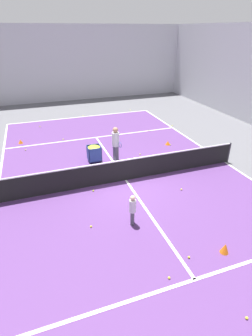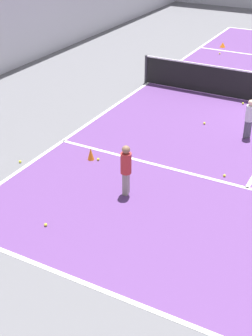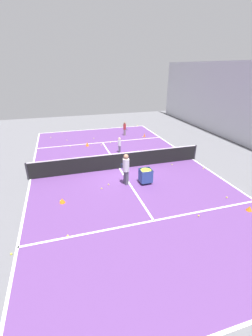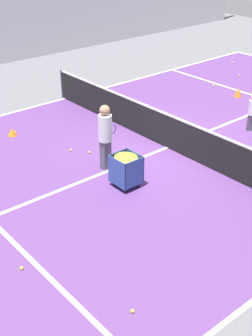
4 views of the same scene
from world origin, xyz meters
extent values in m
plane|color=#5B5B60|center=(0.00, 0.00, 0.00)|extent=(35.39, 35.39, 0.00)
cube|color=#563370|center=(0.00, 0.00, 0.00)|extent=(10.70, 20.26, 0.00)
cube|color=white|center=(5.35, 0.00, 0.01)|extent=(0.10, 20.26, 0.00)
cube|color=white|center=(0.00, 0.00, 0.01)|extent=(0.10, 11.14, 0.00)
cylinder|color=#2D2D33|center=(5.45, 0.00, 0.52)|extent=(0.10, 0.10, 1.05)
cube|color=black|center=(0.00, 0.00, 0.51)|extent=(10.80, 0.03, 0.98)
cube|color=white|center=(0.00, 0.00, 1.02)|extent=(10.80, 0.04, 0.05)
cube|color=#4C4C56|center=(0.19, 2.10, 0.40)|extent=(0.23, 0.31, 0.80)
cylinder|color=silver|center=(0.19, 2.10, 1.15)|extent=(0.42, 0.42, 0.71)
sphere|color=#A87A5B|center=(0.19, 2.10, 1.64)|extent=(0.27, 0.27, 0.27)
torus|color=#2D478C|center=(0.32, 1.76, 0.98)|extent=(0.08, 0.28, 0.28)
cube|color=#4C4C56|center=(-0.78, -2.85, 0.26)|extent=(0.19, 0.22, 0.53)
cylinder|color=silver|center=(-0.78, -2.85, 0.76)|extent=(0.32, 0.32, 0.47)
cube|color=#2D478C|center=(-0.88, 2.31, 0.13)|extent=(0.65, 0.61, 0.02)
cube|color=#2D478C|center=(-0.88, 2.01, 0.48)|extent=(0.65, 0.02, 0.72)
cube|color=#2D478C|center=(-0.88, 2.60, 0.48)|extent=(0.65, 0.02, 0.72)
cube|color=#2D478C|center=(-1.19, 2.31, 0.48)|extent=(0.02, 0.61, 0.72)
cube|color=#2D478C|center=(-0.57, 2.31, 0.48)|extent=(0.02, 0.61, 0.72)
ellipsoid|color=yellow|center=(-0.88, 2.31, 0.78)|extent=(0.61, 0.57, 0.16)
cylinder|color=black|center=(-1.11, 2.09, 0.06)|extent=(0.05, 0.05, 0.13)
cylinder|color=black|center=(-0.65, 2.09, 0.06)|extent=(0.05, 0.05, 0.13)
cylinder|color=black|center=(-1.11, 2.52, 0.06)|extent=(0.05, 0.05, 0.13)
cylinder|color=black|center=(-0.65, 2.52, 0.06)|extent=(0.05, 0.05, 0.13)
cone|color=orange|center=(3.67, 3.03, 0.12)|extent=(0.28, 0.28, 0.24)
cone|color=orange|center=(1.37, -5.02, 0.17)|extent=(0.26, 0.26, 0.34)
sphere|color=yellow|center=(1.15, 1.95, 0.04)|extent=(0.07, 0.07, 0.07)
sphere|color=yellow|center=(2.74, -5.25, 0.04)|extent=(0.07, 0.07, 0.07)
sphere|color=yellow|center=(1.61, 2.27, 0.04)|extent=(0.07, 0.07, 0.07)
sphere|color=yellow|center=(3.75, 2.90, 0.04)|extent=(0.07, 0.07, 0.07)
sphere|color=yellow|center=(1.92, -1.53, 0.04)|extent=(0.07, 0.07, 0.07)
sphere|color=yellow|center=(-4.19, 4.95, 0.04)|extent=(0.07, 0.07, 0.07)
sphere|color=yellow|center=(3.36, -5.48, 0.04)|extent=(0.07, 0.07, 0.07)
sphere|color=yellow|center=(-1.59, -0.39, 0.04)|extent=(0.07, 0.07, 0.07)
sphere|color=yellow|center=(2.89, -7.09, 0.04)|extent=(0.07, 0.07, 0.07)
sphere|color=yellow|center=(-1.99, 5.85, 0.04)|extent=(0.07, 0.07, 0.07)
sphere|color=yellow|center=(4.27, -8.35, 0.04)|extent=(0.07, 0.07, 0.07)
camera|label=1|loc=(-3.37, -9.49, 6.00)|focal=28.00mm
camera|label=2|loc=(1.94, -15.30, 6.00)|focal=50.00mm
camera|label=3|loc=(3.35, 12.64, 6.00)|focal=24.00mm
camera|label=4|loc=(-8.56, 8.78, 6.00)|focal=50.00mm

